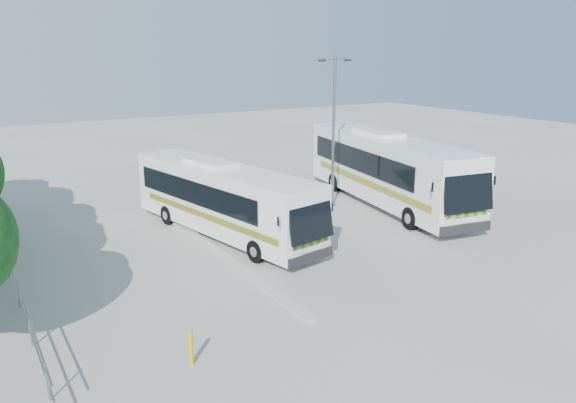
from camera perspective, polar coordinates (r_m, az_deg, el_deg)
ground at (r=23.73m, az=-0.90°, el=-5.20°), size 100.00×100.00×0.00m
kerb_divider at (r=24.42m, az=-7.97°, el=-4.56°), size 0.40×16.00×0.15m
railing at (r=24.43m, az=-26.83°, el=-4.46°), size 0.06×22.00×1.00m
coach_main at (r=25.55m, az=-6.57°, el=0.31°), size 4.44×11.72×3.19m
coach_adjacent at (r=30.89m, az=10.05°, el=3.36°), size 4.83×13.71×3.73m
lamppost at (r=29.86m, az=4.67°, el=7.72°), size 1.95×0.22×7.97m
bollard at (r=15.85m, az=-9.84°, el=-14.46°), size 0.16×0.16×0.99m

